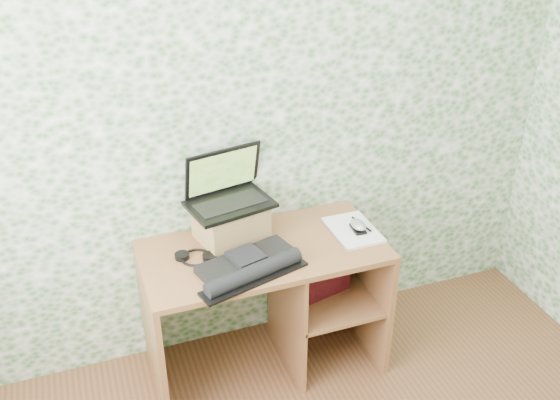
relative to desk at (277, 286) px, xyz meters
name	(u,v)px	position (x,y,z in m)	size (l,w,h in m)	color
wall_back	(242,122)	(-0.08, 0.28, 0.82)	(3.50, 3.50, 0.00)	white
desk	(277,286)	(0.00, 0.00, 0.00)	(1.20, 0.60, 0.75)	brown
riser	(231,222)	(-0.20, 0.12, 0.36)	(0.32, 0.26, 0.19)	olive
laptop	(227,191)	(-0.20, 0.16, 0.52)	(0.45, 0.36, 0.27)	black
keyboard	(250,266)	(-0.20, -0.18, 0.29)	(0.55, 0.40, 0.08)	black
headphones	(196,257)	(-0.41, 0.00, 0.28)	(0.19, 0.19, 0.03)	black
notepad	(353,230)	(0.41, -0.03, 0.28)	(0.22, 0.32, 0.01)	silver
mouse	(358,227)	(0.43, -0.05, 0.30)	(0.07, 0.11, 0.04)	#B6B6B8
pen	(361,224)	(0.47, -0.01, 0.29)	(0.01, 0.01, 0.16)	black
red_box	(326,268)	(0.27, -0.03, 0.07)	(0.27, 0.09, 0.32)	maroon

